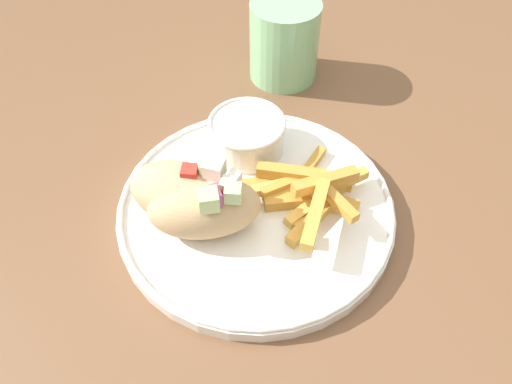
{
  "coord_description": "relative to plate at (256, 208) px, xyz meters",
  "views": [
    {
      "loc": [
        -0.1,
        -0.31,
        1.18
      ],
      "look_at": [
        0.03,
        -0.02,
        0.81
      ],
      "focal_mm": 35.0,
      "sensor_mm": 36.0,
      "label": 1
    }
  ],
  "objects": [
    {
      "name": "fries_pile",
      "position": [
        0.05,
        -0.02,
        0.02
      ],
      "size": [
        0.14,
        0.13,
        0.04
      ],
      "color": "gold",
      "rests_on": "plate"
    },
    {
      "name": "pita_sandwich_far",
      "position": [
        -0.07,
        0.02,
        0.03
      ],
      "size": [
        0.13,
        0.13,
        0.07
      ],
      "rotation": [
        0.0,
        0.0,
        -0.8
      ],
      "color": "tan",
      "rests_on": "plate"
    },
    {
      "name": "pita_sandwich_near",
      "position": [
        -0.05,
        -0.0,
        0.03
      ],
      "size": [
        0.12,
        0.09,
        0.07
      ],
      "rotation": [
        0.0,
        0.0,
        -0.32
      ],
      "color": "tan",
      "rests_on": "plate"
    },
    {
      "name": "table",
      "position": [
        -0.03,
        0.02,
        -0.08
      ],
      "size": [
        1.38,
        1.38,
        0.77
      ],
      "color": "brown",
      "rests_on": "ground_plane"
    },
    {
      "name": "plate",
      "position": [
        0.0,
        0.0,
        0.0
      ],
      "size": [
        0.28,
        0.28,
        0.02
      ],
      "color": "white",
      "rests_on": "table"
    },
    {
      "name": "water_glass",
      "position": [
        0.13,
        0.2,
        0.04
      ],
      "size": [
        0.09,
        0.09,
        0.1
      ],
      "color": "#8CCC93",
      "rests_on": "table"
    },
    {
      "name": "sauce_ramekin",
      "position": [
        0.02,
        0.08,
        0.03
      ],
      "size": [
        0.08,
        0.08,
        0.04
      ],
      "color": "white",
      "rests_on": "plate"
    }
  ]
}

